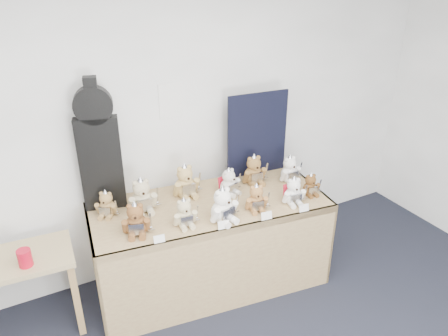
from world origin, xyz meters
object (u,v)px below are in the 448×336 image
teddy_front_far_left (136,220)px  teddy_front_right (256,199)px  display_table (213,226)px  teddy_back_end (290,170)px  teddy_front_centre (223,206)px  red_cup (25,258)px  teddy_front_end (310,185)px  side_table (15,273)px  teddy_back_right (254,171)px  teddy_back_left (142,197)px  teddy_back_centre_right (229,183)px  teddy_back_far_left (107,205)px  teddy_front_left (185,214)px  guitar_case (99,147)px  teddy_back_centre_left (185,182)px  teddy_front_far_right (293,192)px

teddy_front_far_left → teddy_front_right: teddy_front_far_left is taller
teddy_front_far_left → display_table: bearing=23.1°
teddy_back_end → teddy_front_centre: bearing=-162.5°
red_cup → teddy_front_end: teddy_front_end is taller
side_table → teddy_back_right: bearing=3.6°
teddy_back_left → teddy_back_end: 1.33m
teddy_back_centre_right → teddy_back_far_left: size_ratio=1.10×
teddy_back_end → side_table: bearing=174.6°
teddy_back_right → teddy_back_end: size_ratio=1.10×
teddy_back_end → teddy_back_far_left: bearing=170.9°
teddy_front_centre → teddy_front_end: 0.84m
teddy_front_left → guitar_case: bearing=133.6°
display_table → teddy_front_right: teddy_front_right is taller
teddy_front_far_left → teddy_back_left: bearing=81.4°
guitar_case → teddy_back_far_left: size_ratio=4.51×
teddy_front_centre → teddy_back_left: (-0.49, 0.42, 0.00)m
red_cup → teddy_front_far_left: bearing=-11.9°
teddy_back_left → teddy_back_centre_left: same height
display_table → teddy_front_far_left: size_ratio=7.14×
teddy_front_right → teddy_front_far_right: size_ratio=0.97×
side_table → teddy_front_end: size_ratio=4.00×
teddy_front_end → teddy_back_right: (-0.31, 0.40, 0.03)m
teddy_front_far_left → teddy_back_centre_left: teddy_back_centre_left is taller
guitar_case → teddy_front_end: guitar_case is taller
display_table → teddy_back_far_left: teddy_back_far_left is taller
side_table → teddy_front_far_right: bearing=-8.4°
teddy_front_far_right → teddy_back_centre_right: 0.54m
red_cup → teddy_back_right: 1.93m
guitar_case → teddy_back_right: 1.34m
teddy_front_far_left → teddy_back_centre_right: 0.90m
side_table → teddy_back_right: size_ratio=2.91×
teddy_front_centre → guitar_case: bearing=127.5°
side_table → teddy_back_end: bearing=0.8°
teddy_front_far_left → teddy_front_left: bearing=7.9°
teddy_back_centre_left → teddy_back_left: bearing=-172.1°
side_table → teddy_front_far_left: 0.96m
side_table → teddy_back_centre_left: teddy_back_centre_left is taller
teddy_front_end → teddy_back_right: bearing=135.0°
teddy_front_far_left → teddy_back_centre_left: size_ratio=0.90×
guitar_case → teddy_front_centre: (0.73, -0.63, -0.39)m
teddy_front_far_right → teddy_back_centre_left: size_ratio=0.82×
teddy_front_right → teddy_back_end: size_ratio=0.93×
teddy_front_centre → teddy_back_far_left: size_ratio=1.33×
teddy_front_far_left → teddy_back_left: teddy_back_left is taller
red_cup → teddy_front_right: 1.73m
red_cup → teddy_front_centre: size_ratio=0.41×
guitar_case → teddy_front_far_left: 0.64m
teddy_front_left → teddy_back_right: bearing=26.6°
teddy_front_end → teddy_back_end: (-0.01, 0.29, 0.02)m
teddy_front_far_right → teddy_back_centre_right: (-0.38, 0.38, 0.00)m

